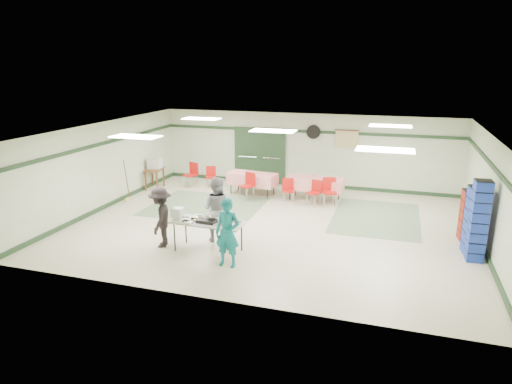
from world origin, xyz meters
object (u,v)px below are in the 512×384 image
(chair_a, at_px, (315,190))
(chair_b, at_px, (288,188))
(volunteer_grey, at_px, (217,209))
(crate_stack_blue_a, at_px, (475,220))
(chair_loose_b, at_px, (192,172))
(volunteer_dark, at_px, (161,217))
(chair_c, at_px, (329,189))
(serving_table, at_px, (208,223))
(chair_loose_a, at_px, (211,175))
(printer_table, at_px, (154,172))
(volunteer_teal, at_px, (228,233))
(dining_table_b, at_px, (252,179))
(broom, at_px, (127,180))
(dining_table_a, at_px, (315,183))
(crate_stack_blue_b, at_px, (479,221))
(crate_stack_red, at_px, (469,215))
(chair_d, at_px, (248,183))
(office_printer, at_px, (155,163))

(chair_a, xyz_separation_m, chair_b, (-0.89, -0.00, -0.01))
(volunteer_grey, relative_size, crate_stack_blue_a, 1.02)
(chair_b, distance_m, chair_loose_b, 3.96)
(volunteer_dark, bearing_deg, chair_b, 138.75)
(chair_c, bearing_deg, serving_table, -131.43)
(volunteer_dark, distance_m, chair_loose_b, 5.72)
(chair_loose_a, relative_size, printer_table, 0.85)
(serving_table, bearing_deg, chair_loose_a, 114.46)
(volunteer_teal, relative_size, chair_c, 1.71)
(serving_table, distance_m, dining_table_b, 5.15)
(chair_loose_b, xyz_separation_m, broom, (-1.29, -2.28, 0.15))
(serving_table, bearing_deg, crate_stack_blue_a, 18.60)
(dining_table_a, bearing_deg, crate_stack_blue_b, -35.43)
(broom, bearing_deg, chair_b, 3.76)
(chair_c, xyz_separation_m, chair_loose_a, (-4.54, 1.03, -0.09))
(volunteer_dark, relative_size, chair_c, 1.65)
(volunteer_dark, height_order, crate_stack_red, volunteer_dark)
(chair_a, bearing_deg, chair_loose_a, -171.52)
(volunteer_grey, bearing_deg, crate_stack_blue_a, -167.86)
(dining_table_b, relative_size, crate_stack_blue_a, 1.06)
(broom, bearing_deg, crate_stack_red, -14.01)
(volunteer_dark, bearing_deg, chair_d, 154.37)
(chair_d, bearing_deg, crate_stack_red, 7.85)
(printer_table, bearing_deg, chair_a, -11.62)
(chair_a, distance_m, chair_c, 0.46)
(chair_d, bearing_deg, chair_b, 23.20)
(serving_table, xyz_separation_m, chair_d, (-0.47, 4.55, -0.16))
(crate_stack_red, bearing_deg, crate_stack_blue_a, -90.00)
(office_printer, height_order, broom, broom)
(chair_d, xyz_separation_m, chair_loose_b, (-2.48, 0.85, 0.01))
(dining_table_a, distance_m, office_printer, 5.87)
(chair_b, height_order, crate_stack_blue_b, crate_stack_blue_b)
(chair_a, bearing_deg, volunteer_dark, -100.67)
(chair_loose_b, distance_m, crate_stack_blue_b, 9.96)
(dining_table_a, distance_m, dining_table_b, 2.20)
(serving_table, xyz_separation_m, chair_a, (1.80, 4.54, -0.21))
(volunteer_teal, distance_m, chair_c, 5.42)
(volunteer_grey, distance_m, volunteer_dark, 1.42)
(volunteer_teal, xyz_separation_m, chair_c, (1.50, 5.20, -0.22))
(chair_c, height_order, office_printer, office_printer)
(serving_table, xyz_separation_m, chair_c, (2.26, 4.56, -0.15))
(chair_b, relative_size, crate_stack_red, 0.60)
(chair_loose_b, relative_size, crate_stack_blue_b, 0.47)
(volunteer_teal, bearing_deg, chair_c, 75.94)
(chair_c, relative_size, crate_stack_blue_b, 0.48)
(chair_a, bearing_deg, chair_loose_b, -167.39)
(dining_table_a, relative_size, chair_a, 2.32)
(office_printer, distance_m, broom, 1.77)
(chair_loose_b, relative_size, printer_table, 1.01)
(volunteer_grey, bearing_deg, crate_stack_red, -160.05)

